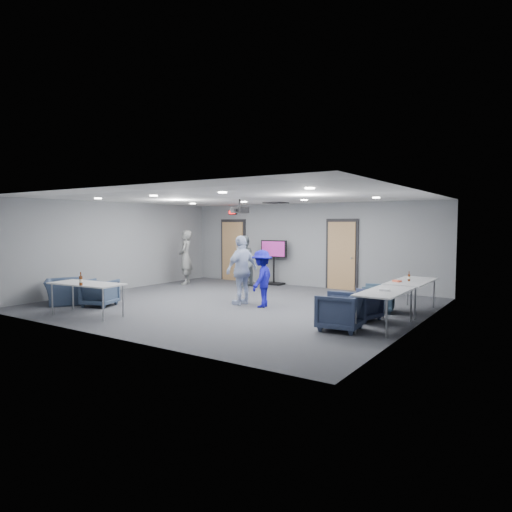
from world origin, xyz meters
The scene contains 29 objects.
floor centered at (0.00, 0.00, 0.00)m, with size 9.00×9.00×0.00m, color #35363C.
ceiling centered at (0.00, 0.00, 2.70)m, with size 9.00×9.00×0.00m, color silver.
wall_back centered at (0.00, 4.00, 1.35)m, with size 9.00×0.02×2.70m, color slate.
wall_front centered at (0.00, -4.00, 1.35)m, with size 9.00×0.02×2.70m, color slate.
wall_left centered at (-4.50, 0.00, 1.35)m, with size 0.02×8.00×2.70m, color slate.
wall_right centered at (4.50, 0.00, 1.35)m, with size 0.02×8.00×2.70m, color slate.
door_left centered at (-3.00, 3.95, 1.07)m, with size 1.06×0.17×2.24m.
door_right centered at (1.20, 3.95, 1.07)m, with size 1.06×0.17×2.24m.
exit_sign centered at (-3.00, 3.93, 2.45)m, with size 0.32×0.08×0.16m.
hvac_diffuser centered at (-0.50, 2.80, 2.69)m, with size 0.60×0.60×0.03m, color black.
downlights centered at (0.00, 0.00, 2.68)m, with size 6.18×3.78×0.02m.
person_a centered at (-3.70, 2.20, 0.91)m, with size 0.67×0.44×1.82m, color gray.
person_b centered at (-1.65, 2.69, 0.83)m, with size 0.81×0.63×1.66m, color slate.
person_c centered at (0.15, 0.08, 0.87)m, with size 1.02×0.43×1.75m, color #B0BFE3.
person_d centered at (0.77, 0.04, 0.70)m, with size 0.91×0.52×1.40m, color #181796.
chair_right_a centered at (3.35, 1.05, 0.32)m, with size 0.68×0.70×0.63m, color #394F63.
chair_right_b centered at (3.35, -0.07, 0.32)m, with size 0.68×0.70×0.64m, color #343C5A.
chair_right_c centered at (3.35, -1.18, 0.36)m, with size 0.77×0.79×0.72m, color #343F5B.
chair_front_a centered at (-2.64, -2.09, 0.34)m, with size 0.72×0.74×0.67m, color #35445B.
chair_front_b centered at (-3.69, -2.40, 0.31)m, with size 0.96×0.84×0.63m, color #324057.
table_right_a centered at (4.00, 1.43, 0.69)m, with size 0.79×1.89×0.73m.
table_right_b centered at (4.00, -0.47, 0.68)m, with size 0.74×1.77×0.73m.
table_front_left centered at (-1.89, -3.00, 0.68)m, with size 1.81×0.89×0.73m.
bottle_front centered at (-1.66, -3.31, 0.84)m, with size 0.08×0.08×0.29m.
bottle_right centered at (3.97, 1.32, 0.81)m, with size 0.06×0.06×0.23m.
snack_box centered at (3.78, 1.03, 0.75)m, with size 0.18×0.12×0.04m, color #D65335.
wrapper centered at (3.99, -0.51, 0.75)m, with size 0.19×0.13×0.04m, color silver.
tv_stand centered at (-1.15, 3.75, 0.84)m, with size 0.97×0.46×1.49m.
projector centered at (-0.27, 0.56, 2.40)m, with size 0.44×0.41×0.37m.
Camera 1 is at (6.80, -9.27, 2.05)m, focal length 32.00 mm.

